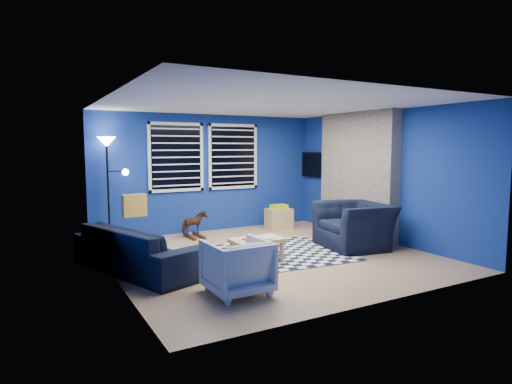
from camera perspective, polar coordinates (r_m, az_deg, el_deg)
floor at (r=7.23m, az=1.68°, el=-8.47°), size 5.00×5.00×0.00m
ceiling at (r=7.04m, az=1.75°, el=11.65°), size 5.00×5.00×0.00m
wall_back at (r=9.26m, az=-6.21°, el=2.52°), size 5.00×0.00×5.00m
wall_left at (r=6.14m, az=-18.77°, el=0.48°), size 0.00×5.00×5.00m
wall_right at (r=8.57m, az=16.25°, el=2.04°), size 0.00×5.00×5.00m
fireplace at (r=8.84m, az=13.30°, el=1.88°), size 0.65×2.00×2.50m
window_left at (r=8.95m, az=-10.58°, el=4.57°), size 1.17×0.06×1.42m
window_right at (r=9.44m, az=-3.05°, el=4.74°), size 1.17×0.06×1.42m
tv at (r=10.04m, az=7.93°, el=3.62°), size 0.07×1.00×0.58m
rug at (r=7.29m, az=1.81°, el=-8.29°), size 2.65×2.19×0.02m
sofa at (r=6.54m, az=-15.30°, el=-7.24°), size 2.45×1.61×0.67m
armchair_big at (r=7.92m, az=12.94°, el=-4.37°), size 1.38×1.25×0.80m
armchair_bent at (r=5.35m, az=-2.51°, el=-9.92°), size 0.74×0.76×0.68m
rocking_horse at (r=8.66m, az=-8.25°, el=-4.13°), size 0.40×0.58×0.45m
coffee_table at (r=6.72m, az=0.12°, el=-7.10°), size 0.82×0.48×0.41m
cabinet at (r=9.48m, az=3.07°, el=-3.50°), size 0.57×0.40×0.55m
floor_lamp at (r=8.40m, az=-19.10°, el=4.52°), size 0.54×0.33×2.00m
throw_pillow at (r=7.32m, az=-15.90°, el=-1.74°), size 0.40×0.16×0.37m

